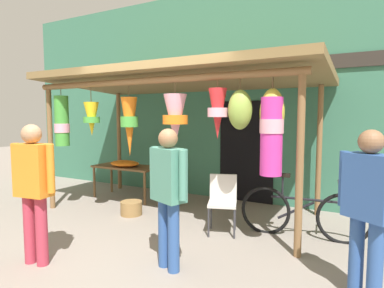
{
  "coord_description": "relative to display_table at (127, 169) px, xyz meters",
  "views": [
    {
      "loc": [
        2.68,
        -3.57,
        1.7
      ],
      "look_at": [
        0.18,
        1.08,
        1.24
      ],
      "focal_mm": 29.97,
      "sensor_mm": 36.0,
      "label": 1
    }
  ],
  "objects": [
    {
      "name": "wicker_basket_by_table",
      "position": [
        0.81,
        -0.87,
        -0.49
      ],
      "size": [
        0.37,
        0.37,
        0.24
      ],
      "primitive_type": "cylinder",
      "color": "olive",
      "rests_on": "ground_plane"
    },
    {
      "name": "display_table",
      "position": [
        0.0,
        0.0,
        0.0
      ],
      "size": [
        1.41,
        0.62,
        0.68
      ],
      "color": "brown",
      "rests_on": "ground_plane"
    },
    {
      "name": "passerby_at_right",
      "position": [
        1.03,
        -2.84,
        0.35
      ],
      "size": [
        0.59,
        0.27,
        1.61
      ],
      "color": "#B23347",
      "rests_on": "ground_plane"
    },
    {
      "name": "parked_bicycle",
      "position": [
        3.6,
        -0.56,
        -0.26
      ],
      "size": [
        1.75,
        0.44,
        0.92
      ],
      "color": "black",
      "rests_on": "ground_plane"
    },
    {
      "name": "vendor_in_orange",
      "position": [
        4.37,
        -1.93,
        0.33
      ],
      "size": [
        0.51,
        0.4,
        1.59
      ],
      "color": "#2D5193",
      "rests_on": "ground_plane"
    },
    {
      "name": "flower_heap_on_table",
      "position": [
        0.03,
        -0.08,
        0.13
      ],
      "size": [
        0.64,
        0.45,
        0.12
      ],
      "color": "orange",
      "rests_on": "display_table"
    },
    {
      "name": "ground_plane",
      "position": [
        1.63,
        -1.58,
        -0.6
      ],
      "size": [
        30.0,
        30.0,
        0.0
      ],
      "primitive_type": "plane",
      "color": "gray"
    },
    {
      "name": "shop_facade",
      "position": [
        1.63,
        1.06,
        1.52
      ],
      "size": [
        10.58,
        0.29,
        4.26
      ],
      "color": "#387056",
      "rests_on": "ground_plane"
    },
    {
      "name": "market_stall_canopy",
      "position": [
        1.56,
        -0.52,
        1.52
      ],
      "size": [
        4.9,
        2.37,
        2.48
      ],
      "color": "brown",
      "rests_on": "ground_plane"
    },
    {
      "name": "wicker_basket_spare",
      "position": [
        1.08,
        -0.13,
        -0.48
      ],
      "size": [
        0.39,
        0.39,
        0.25
      ],
      "primitive_type": "cylinder",
      "color": "brown",
      "rests_on": "ground_plane"
    },
    {
      "name": "shopper_by_bananas",
      "position": [
        2.44,
        -2.23,
        0.32
      ],
      "size": [
        0.56,
        0.35,
        1.57
      ],
      "color": "#2D5193",
      "rests_on": "ground_plane"
    },
    {
      "name": "folding_chair",
      "position": [
        2.52,
        -0.87,
        -0.1
      ],
      "size": [
        0.51,
        0.51,
        0.84
      ],
      "color": "beige",
      "rests_on": "ground_plane"
    }
  ]
}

